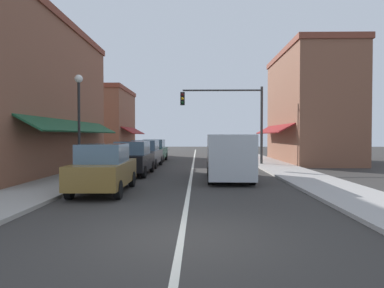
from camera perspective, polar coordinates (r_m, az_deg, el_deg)
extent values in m
plane|color=#33302D|center=(24.99, 0.20, -3.36)|extent=(80.00, 80.00, 0.00)
cube|color=gray|center=(25.66, -12.20, -3.14)|extent=(2.60, 56.00, 0.12)
cube|color=#A39E99|center=(25.51, 12.67, -3.16)|extent=(2.60, 56.00, 0.12)
cube|color=silver|center=(24.99, 0.20, -3.36)|extent=(0.14, 52.00, 0.01)
cube|color=brown|center=(21.36, -26.40, 6.54)|extent=(5.25, 14.00, 8.08)
cube|color=brown|center=(22.16, -26.52, 17.52)|extent=(5.45, 14.20, 0.40)
cube|color=slate|center=(20.24, -19.86, -0.59)|extent=(0.08, 10.64, 1.80)
cube|color=#194C2D|center=(20.02, -18.25, 2.84)|extent=(1.27, 11.76, 0.73)
cube|color=slate|center=(17.78, -23.61, 13.45)|extent=(0.08, 1.10, 1.30)
cube|color=slate|center=(23.43, -17.23, 10.53)|extent=(0.08, 1.10, 1.30)
cube|color=brown|center=(28.36, 19.02, 5.42)|extent=(4.56, 10.00, 8.20)
cube|color=brown|center=(28.99, 19.09, 13.93)|extent=(4.76, 10.20, 0.40)
cube|color=slate|center=(27.69, 14.60, -0.04)|extent=(0.08, 7.60, 1.80)
cube|color=maroon|center=(27.55, 13.38, 2.45)|extent=(1.27, 8.40, 0.73)
cube|color=slate|center=(25.84, 15.83, 9.88)|extent=(0.08, 1.10, 1.30)
cube|color=slate|center=(30.07, 13.65, 8.68)|extent=(0.08, 1.10, 1.30)
cube|color=brown|center=(36.22, -14.45, 3.18)|extent=(4.96, 8.00, 6.45)
cube|color=brown|center=(36.49, -14.48, 8.56)|extent=(5.16, 8.20, 0.40)
cube|color=slate|center=(35.64, -10.68, 0.29)|extent=(0.08, 6.08, 1.80)
cube|color=maroon|center=(35.52, -9.72, 2.22)|extent=(1.27, 6.72, 0.73)
cube|color=slate|center=(34.01, -11.30, 5.71)|extent=(0.08, 1.10, 1.30)
cube|color=slate|center=(37.45, -10.15, 5.31)|extent=(0.08, 1.10, 1.30)
cube|color=brown|center=(12.92, -14.40, -4.69)|extent=(1.83, 4.14, 0.80)
cube|color=slate|center=(12.77, -14.53, -1.48)|extent=(1.57, 2.04, 0.66)
cylinder|color=black|center=(14.47, -16.16, -5.65)|extent=(0.22, 0.62, 0.62)
cylinder|color=black|center=(14.13, -9.93, -5.79)|extent=(0.22, 0.62, 0.62)
cylinder|color=black|center=(11.91, -19.70, -7.19)|extent=(0.22, 0.62, 0.62)
cylinder|color=black|center=(11.49, -12.16, -7.45)|extent=(0.22, 0.62, 0.62)
cube|color=black|center=(18.33, -9.76, -2.89)|extent=(1.77, 4.12, 0.80)
cube|color=slate|center=(18.19, -9.83, -0.62)|extent=(1.54, 2.02, 0.66)
cylinder|color=black|center=(19.84, -11.23, -3.73)|extent=(0.21, 0.62, 0.62)
cylinder|color=black|center=(19.55, -6.69, -3.78)|extent=(0.21, 0.62, 0.62)
cylinder|color=black|center=(17.23, -13.23, -4.51)|extent=(0.21, 0.62, 0.62)
cylinder|color=black|center=(16.89, -8.02, -4.60)|extent=(0.21, 0.62, 0.62)
cube|color=#4C5156|center=(22.99, -7.66, -2.01)|extent=(1.82, 4.14, 0.80)
cube|color=slate|center=(22.86, -7.71, -0.20)|extent=(1.57, 2.04, 0.66)
cylinder|color=black|center=(24.49, -8.93, -2.75)|extent=(0.22, 0.62, 0.62)
cylinder|color=black|center=(24.23, -5.25, -2.78)|extent=(0.22, 0.62, 0.62)
cylinder|color=black|center=(21.85, -10.32, -3.25)|extent=(0.22, 0.62, 0.62)
cylinder|color=black|center=(21.56, -6.21, -3.30)|extent=(0.22, 0.62, 0.62)
cube|color=#0F4C33|center=(27.94, -6.26, -1.41)|extent=(1.80, 4.13, 0.80)
cube|color=slate|center=(27.82, -6.30, 0.08)|extent=(1.56, 2.03, 0.66)
cylinder|color=black|center=(29.42, -7.40, -2.05)|extent=(0.21, 0.62, 0.62)
cylinder|color=black|center=(29.20, -4.34, -2.07)|extent=(0.21, 0.62, 0.62)
cylinder|color=black|center=(26.76, -8.36, -2.40)|extent=(0.21, 0.62, 0.62)
cylinder|color=black|center=(26.52, -5.00, -2.42)|extent=(0.21, 0.62, 0.62)
cube|color=#B2B7BC|center=(16.15, 6.14, -1.82)|extent=(2.05, 5.04, 1.90)
cube|color=slate|center=(18.52, 5.62, -0.09)|extent=(1.73, 0.30, 0.84)
cube|color=black|center=(18.77, 5.57, -3.48)|extent=(1.87, 0.23, 0.24)
cylinder|color=black|center=(17.72, 2.92, -4.15)|extent=(0.25, 0.72, 0.72)
cylinder|color=black|center=(17.83, 8.62, -4.13)|extent=(0.25, 0.72, 0.72)
cylinder|color=black|center=(14.63, 3.11, -5.32)|extent=(0.25, 0.72, 0.72)
cylinder|color=black|center=(14.77, 10.00, -5.28)|extent=(0.25, 0.72, 0.72)
cylinder|color=#333333|center=(24.48, 11.49, 2.95)|extent=(0.18, 0.18, 5.49)
cylinder|color=#333333|center=(24.33, 5.03, 8.88)|extent=(5.53, 0.12, 0.12)
cube|color=black|center=(24.04, -1.58, 7.54)|extent=(0.30, 0.24, 0.90)
sphere|color=#420F0F|center=(23.95, -1.59, 8.23)|extent=(0.20, 0.20, 0.20)
sphere|color=yellow|center=(23.91, -1.59, 7.57)|extent=(0.20, 0.20, 0.20)
sphere|color=#0C3316|center=(23.89, -1.59, 6.90)|extent=(0.20, 0.20, 0.20)
cylinder|color=black|center=(16.27, -18.26, 1.87)|extent=(0.12, 0.12, 4.45)
sphere|color=white|center=(16.47, -18.32, 10.26)|extent=(0.36, 0.36, 0.36)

